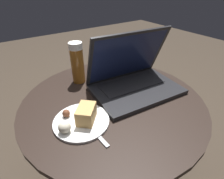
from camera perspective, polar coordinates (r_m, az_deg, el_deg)
name	(u,v)px	position (r m, az deg, el deg)	size (l,w,h in m)	color
ground_plane	(113,175)	(1.10, 0.20, -26.07)	(6.00, 6.00, 0.00)	#382D23
table	(113,124)	(0.79, 0.26, -11.17)	(0.72, 0.72, 0.53)	black
laptop	(133,78)	(0.75, 6.90, 3.69)	(0.38, 0.28, 0.24)	#232326
beer_glass	(77,63)	(0.79, -11.25, 8.50)	(0.06, 0.06, 0.18)	brown
snack_plate	(81,119)	(0.59, -10.03, -9.44)	(0.19, 0.19, 0.06)	white
fork	(89,126)	(0.59, -7.66, -11.61)	(0.03, 0.19, 0.00)	silver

